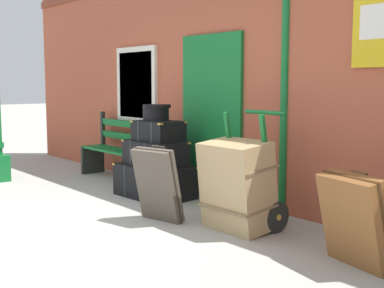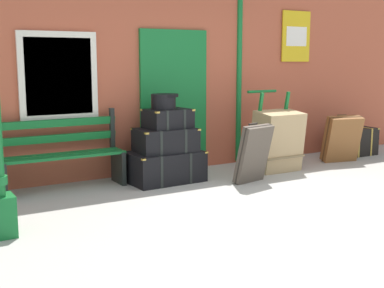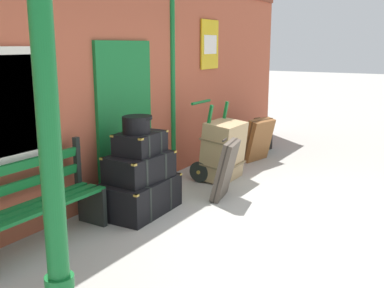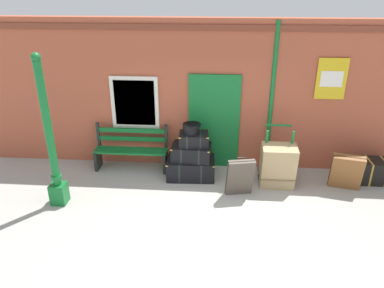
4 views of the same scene
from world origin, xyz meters
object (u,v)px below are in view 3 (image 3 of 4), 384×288
object	(u,v)px
steamer_trunk_middle	(140,167)
round_hatbox	(136,124)
lamp_post	(54,207)
steamer_trunk_base	(140,196)
large_brown_trunk	(223,150)
porters_trolley	(213,161)
suitcase_caramel	(225,170)
corner_trunk	(255,139)
steamer_trunk_top	(140,143)
platform_bench	(34,206)
suitcase_tan	(258,140)

from	to	relation	value
steamer_trunk_middle	round_hatbox	distance (m)	0.54
lamp_post	steamer_trunk_base	world-z (taller)	lamp_post
large_brown_trunk	round_hatbox	bearing A→B (deg)	171.09
porters_trolley	suitcase_caramel	size ratio (longest dim) A/B	1.46
large_brown_trunk	corner_trunk	world-z (taller)	large_brown_trunk
steamer_trunk_base	large_brown_trunk	world-z (taller)	large_brown_trunk
steamer_trunk_top	corner_trunk	xyz separation A→B (m)	(3.77, 0.09, -0.63)
steamer_trunk_base	steamer_trunk_top	world-z (taller)	steamer_trunk_top
platform_bench	corner_trunk	size ratio (longest dim) A/B	2.31
porters_trolley	suitcase_caramel	bearing A→B (deg)	-142.02
lamp_post	suitcase_tan	distance (m)	5.64
steamer_trunk_top	suitcase_caramel	world-z (taller)	steamer_trunk_top
lamp_post	suitcase_caramel	distance (m)	3.50
lamp_post	corner_trunk	bearing A→B (deg)	11.87
steamer_trunk_base	porters_trolley	distance (m)	1.78
porters_trolley	steamer_trunk_top	bearing A→B (deg)	176.75
suitcase_caramel	steamer_trunk_top	bearing A→B (deg)	143.39
steamer_trunk_top	suitcase_tan	distance (m)	3.12
lamp_post	large_brown_trunk	xyz separation A→B (m)	(4.16, 0.95, -0.60)
steamer_trunk_middle	porters_trolley	world-z (taller)	porters_trolley
platform_bench	steamer_trunk_base	world-z (taller)	platform_bench
steamer_trunk_base	corner_trunk	xyz separation A→B (m)	(3.84, 0.11, 0.03)
round_hatbox	large_brown_trunk	xyz separation A→B (m)	(1.77, -0.28, -0.66)
large_brown_trunk	corner_trunk	size ratio (longest dim) A/B	1.33
platform_bench	round_hatbox	size ratio (longest dim) A/B	4.25
steamer_trunk_top	suitcase_tan	size ratio (longest dim) A/B	0.81
lamp_post	round_hatbox	bearing A→B (deg)	27.09
round_hatbox	porters_trolley	bearing A→B (deg)	-3.36
platform_bench	steamer_trunk_middle	xyz separation A→B (m)	(1.36, -0.30, 0.14)
platform_bench	suitcase_caramel	world-z (taller)	platform_bench
large_brown_trunk	suitcase_tan	bearing A→B (deg)	-0.11
large_brown_trunk	suitcase_caramel	distance (m)	0.88
lamp_post	round_hatbox	xyz separation A→B (m)	(2.40, 1.23, 0.06)
steamer_trunk_top	porters_trolley	world-z (taller)	porters_trolley
steamer_trunk_base	steamer_trunk_top	size ratio (longest dim) A/B	1.63
platform_bench	large_brown_trunk	world-z (taller)	platform_bench
large_brown_trunk	suitcase_caramel	size ratio (longest dim) A/B	1.12
lamp_post	steamer_trunk_top	size ratio (longest dim) A/B	4.42
platform_bench	steamer_trunk_base	size ratio (longest dim) A/B	1.55
platform_bench	steamer_trunk_middle	world-z (taller)	platform_bench
corner_trunk	steamer_trunk_base	bearing A→B (deg)	-178.41
platform_bench	steamer_trunk_top	bearing A→B (deg)	-11.53
large_brown_trunk	suitcase_tan	distance (m)	1.36
lamp_post	steamer_trunk_middle	size ratio (longest dim) A/B	3.36
platform_bench	steamer_trunk_top	size ratio (longest dim) A/B	2.51
suitcase_tan	corner_trunk	size ratio (longest dim) A/B	1.13
steamer_trunk_top	suitcase_caramel	bearing A→B (deg)	-36.61
large_brown_trunk	corner_trunk	xyz separation A→B (m)	(2.06, 0.36, -0.22)
porters_trolley	suitcase_tan	world-z (taller)	porters_trolley
lamp_post	steamer_trunk_base	distance (m)	2.81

